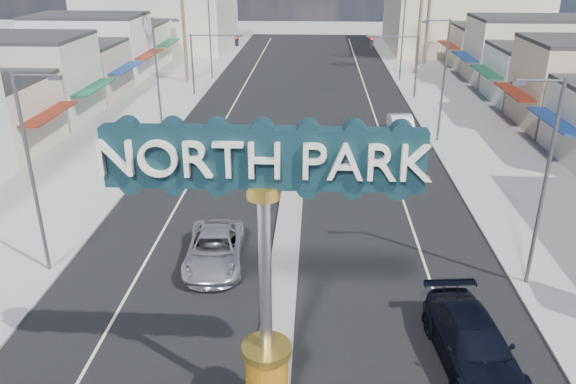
# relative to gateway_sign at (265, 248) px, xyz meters

# --- Properties ---
(ground) EXTENTS (160.00, 160.00, 0.00)m
(ground) POSITION_rel_gateway_sign_xyz_m (0.00, 28.02, -5.93)
(ground) COLOR gray
(ground) RESTS_ON ground
(road) EXTENTS (20.00, 120.00, 0.01)m
(road) POSITION_rel_gateway_sign_xyz_m (0.00, 28.02, -5.92)
(road) COLOR black
(road) RESTS_ON ground
(median_island) EXTENTS (1.30, 30.00, 0.16)m
(median_island) POSITION_rel_gateway_sign_xyz_m (0.00, 12.02, -5.85)
(median_island) COLOR gray
(median_island) RESTS_ON ground
(sidewalk_left) EXTENTS (8.00, 120.00, 0.12)m
(sidewalk_left) POSITION_rel_gateway_sign_xyz_m (-14.00, 28.02, -5.87)
(sidewalk_left) COLOR gray
(sidewalk_left) RESTS_ON ground
(sidewalk_right) EXTENTS (8.00, 120.00, 0.12)m
(sidewalk_right) POSITION_rel_gateway_sign_xyz_m (14.00, 28.02, -5.87)
(sidewalk_right) COLOR gray
(sidewalk_right) RESTS_ON ground
(storefront_row_left) EXTENTS (12.00, 42.00, 6.00)m
(storefront_row_left) POSITION_rel_gateway_sign_xyz_m (-24.00, 41.02, -2.93)
(storefront_row_left) COLOR beige
(storefront_row_left) RESTS_ON ground
(storefront_row_right) EXTENTS (12.00, 42.00, 6.00)m
(storefront_row_right) POSITION_rel_gateway_sign_xyz_m (24.00, 41.02, -2.93)
(storefront_row_right) COLOR #B7B29E
(storefront_row_right) RESTS_ON ground
(backdrop_far_left) EXTENTS (20.00, 20.00, 8.00)m
(backdrop_far_left) POSITION_rel_gateway_sign_xyz_m (-22.00, 73.02, -1.93)
(backdrop_far_left) COLOR #B7B29E
(backdrop_far_left) RESTS_ON ground
(backdrop_far_right) EXTENTS (20.00, 20.00, 8.00)m
(backdrop_far_right) POSITION_rel_gateway_sign_xyz_m (22.00, 73.02, -1.93)
(backdrop_far_right) COLOR beige
(backdrop_far_right) RESTS_ON ground
(gateway_sign) EXTENTS (8.20, 1.50, 9.15)m
(gateway_sign) POSITION_rel_gateway_sign_xyz_m (0.00, 0.00, 0.00)
(gateway_sign) COLOR #B35D0D
(gateway_sign) RESTS_ON median_island
(traffic_signal_left) EXTENTS (5.09, 0.45, 6.00)m
(traffic_signal_left) POSITION_rel_gateway_sign_xyz_m (-9.18, 42.02, -1.65)
(traffic_signal_left) COLOR #47474C
(traffic_signal_left) RESTS_ON ground
(traffic_signal_right) EXTENTS (5.09, 0.45, 6.00)m
(traffic_signal_right) POSITION_rel_gateway_sign_xyz_m (9.18, 42.02, -1.65)
(traffic_signal_right) COLOR #47474C
(traffic_signal_right) RESTS_ON ground
(streetlight_l_near) EXTENTS (2.03, 0.22, 9.00)m
(streetlight_l_near) POSITION_rel_gateway_sign_xyz_m (-10.43, 8.02, -0.86)
(streetlight_l_near) COLOR #47474C
(streetlight_l_near) RESTS_ON ground
(streetlight_l_mid) EXTENTS (2.03, 0.22, 9.00)m
(streetlight_l_mid) POSITION_rel_gateway_sign_xyz_m (-10.43, 28.02, -0.86)
(streetlight_l_mid) COLOR #47474C
(streetlight_l_mid) RESTS_ON ground
(streetlight_l_far) EXTENTS (2.03, 0.22, 9.00)m
(streetlight_l_far) POSITION_rel_gateway_sign_xyz_m (-10.43, 50.02, -0.86)
(streetlight_l_far) COLOR #47474C
(streetlight_l_far) RESTS_ON ground
(streetlight_r_near) EXTENTS (2.03, 0.22, 9.00)m
(streetlight_r_near) POSITION_rel_gateway_sign_xyz_m (10.43, 8.02, -0.86)
(streetlight_r_near) COLOR #47474C
(streetlight_r_near) RESTS_ON ground
(streetlight_r_mid) EXTENTS (2.03, 0.22, 9.00)m
(streetlight_r_mid) POSITION_rel_gateway_sign_xyz_m (10.43, 28.02, -0.86)
(streetlight_r_mid) COLOR #47474C
(streetlight_r_mid) RESTS_ON ground
(streetlight_r_far) EXTENTS (2.03, 0.22, 9.00)m
(streetlight_r_far) POSITION_rel_gateway_sign_xyz_m (10.43, 50.02, -0.86)
(streetlight_r_far) COLOR #47474C
(streetlight_r_far) RESTS_ON ground
(suv_left) EXTENTS (2.94, 5.66, 1.52)m
(suv_left) POSITION_rel_gateway_sign_xyz_m (-3.21, 9.06, -5.17)
(suv_left) COLOR #B9B9BE
(suv_left) RESTS_ON ground
(suv_right) EXTENTS (2.97, 6.06, 1.70)m
(suv_right) POSITION_rel_gateway_sign_xyz_m (6.92, 2.73, -5.08)
(suv_right) COLOR black
(suv_right) RESTS_ON ground
(car_parked_left) EXTENTS (1.74, 4.21, 1.43)m
(car_parked_left) POSITION_rel_gateway_sign_xyz_m (-5.50, 21.45, -5.21)
(car_parked_left) COLOR #5C5C60
(car_parked_left) RESTS_ON ground
(car_parked_right) EXTENTS (1.82, 4.91, 1.60)m
(car_parked_right) POSITION_rel_gateway_sign_xyz_m (8.00, 29.28, -5.13)
(car_parked_right) COLOR silver
(car_parked_right) RESTS_ON ground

